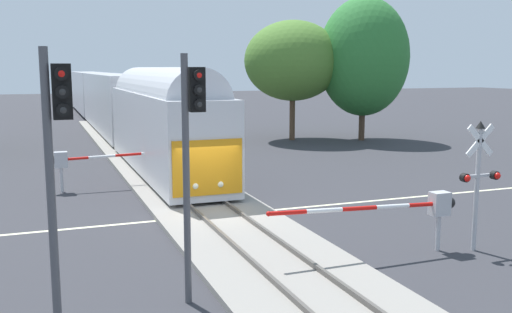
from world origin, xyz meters
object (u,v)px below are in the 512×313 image
object	(u,v)px
crossing_gate_far	(80,160)
crossing_gate_near	(420,207)
oak_far_right	(293,61)
traffic_signal_near_left	(56,155)
commuter_train	(111,100)
traffic_signal_median	(192,139)
crossing_signal_mast	(479,172)
maple_right_background	(364,57)

from	to	relation	value
crossing_gate_far	crossing_gate_near	bearing A→B (deg)	-55.55
oak_far_right	crossing_gate_near	bearing A→B (deg)	-106.31
crossing_gate_far	oak_far_right	bearing A→B (deg)	39.46
traffic_signal_near_left	oak_far_right	world-z (taller)	oak_far_right
commuter_train	traffic_signal_median	distance (m)	38.55
crossing_gate_far	traffic_signal_median	bearing A→B (deg)	-83.51
crossing_gate_near	crossing_signal_mast	world-z (taller)	crossing_signal_mast
crossing_gate_near	oak_far_right	world-z (taller)	oak_far_right
traffic_signal_near_left	maple_right_background	distance (m)	35.38
commuter_train	oak_far_right	distance (m)	16.66
commuter_train	crossing_gate_far	xyz separation A→B (m)	(-4.33, -24.50, -1.32)
crossing_signal_mast	crossing_gate_far	xyz separation A→B (m)	(-10.47, 13.15, -0.99)
crossing_gate_near	traffic_signal_near_left	bearing A→B (deg)	-164.27
commuter_train	maple_right_background	size ratio (longest dim) A/B	6.02
crossing_gate_far	maple_right_background	size ratio (longest dim) A/B	0.61
commuter_train	crossing_gate_near	xyz separation A→B (m)	(4.41, -37.24, -1.31)
crossing_gate_near	commuter_train	bearing A→B (deg)	96.76
commuter_train	traffic_signal_median	xyz separation A→B (m)	(-2.74, -38.43, 1.14)
crossing_gate_far	crossing_signal_mast	bearing A→B (deg)	-51.48
crossing_gate_near	crossing_gate_far	world-z (taller)	same
crossing_gate_near	crossing_gate_far	distance (m)	15.45
traffic_signal_median	crossing_gate_far	bearing A→B (deg)	96.49
commuter_train	traffic_signal_near_left	bearing A→B (deg)	-98.06
commuter_train	maple_right_background	bearing A→B (deg)	-37.45
crossing_gate_near	crossing_gate_far	size ratio (longest dim) A/B	0.94
crossing_signal_mast	crossing_gate_far	world-z (taller)	crossing_signal_mast
crossing_gate_far	traffic_signal_median	distance (m)	14.24
oak_far_right	maple_right_background	xyz separation A→B (m)	(4.87, -2.01, 0.28)
traffic_signal_median	traffic_signal_near_left	bearing A→B (deg)	-150.69
traffic_signal_near_left	traffic_signal_median	distance (m)	3.37
crossing_gate_near	oak_far_right	xyz separation A→B (m)	(7.68, 26.26, 4.55)
commuter_train	crossing_signal_mast	bearing A→B (deg)	-80.74
crossing_gate_near	crossing_signal_mast	size ratio (longest dim) A/B	1.55
traffic_signal_near_left	crossing_gate_near	bearing A→B (deg)	15.73
crossing_signal_mast	oak_far_right	world-z (taller)	oak_far_right
crossing_gate_near	traffic_signal_near_left	size ratio (longest dim) A/B	1.05
traffic_signal_near_left	traffic_signal_median	xyz separation A→B (m)	(2.94, 1.65, -0.04)
maple_right_background	crossing_gate_near	bearing A→B (deg)	-117.37
crossing_gate_far	maple_right_background	bearing A→B (deg)	28.39
crossing_gate_near	maple_right_background	size ratio (longest dim) A/B	0.57
crossing_gate_near	maple_right_background	bearing A→B (deg)	62.63
traffic_signal_near_left	oak_far_right	xyz separation A→B (m)	(17.77, 29.10, 2.06)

